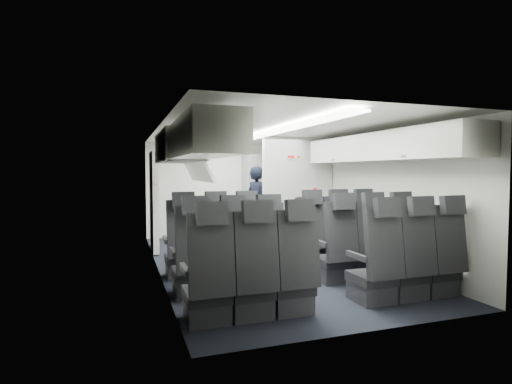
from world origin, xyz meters
TOP-DOWN VIEW (x-y plane):
  - cabin_shell at (0.00, 0.00)m, footprint 3.41×6.01m
  - seat_row_front at (-0.00, -0.53)m, footprint 3.33×0.56m
  - seat_row_mid at (-0.00, -1.43)m, footprint 3.33×0.56m
  - seat_row_rear at (-0.00, -2.33)m, footprint 3.33×0.56m
  - overhead_bin_left_rear at (-1.40, -2.00)m, footprint 0.53×1.80m
  - overhead_bin_left_front_open at (-1.44, -0.25)m, footprint 0.64×1.70m
  - overhead_bin_right_rear at (1.40, -2.00)m, footprint 0.53×1.80m
  - overhead_bin_right_front at (1.40, -0.25)m, footprint 0.53×1.70m
  - bulkhead_partition at (0.98, 0.80)m, footprint 1.40×0.15m
  - galley_unit at (0.95, 2.72)m, footprint 0.85×0.52m
  - boarding_door at (-1.64, 1.55)m, footprint 0.12×1.27m
  - flight_attendant at (0.43, 1.57)m, footprint 0.60×0.70m
  - carry_on_bag at (-1.39, -0.24)m, footprint 0.45×0.38m
  - papers at (0.62, 1.52)m, footprint 0.19×0.09m

SIDE VIEW (x-z plane):
  - seat_row_front at x=0.00m, z-range -0.21..1.02m
  - seat_row_mid at x=0.00m, z-range -0.21..1.02m
  - seat_row_rear at x=0.00m, z-range -0.21..1.02m
  - flight_attendant at x=0.43m, z-range 0.00..1.62m
  - galley_unit at x=0.95m, z-range 0.00..1.90m
  - boarding_door at x=-1.64m, z-range 0.02..1.88m
  - papers at x=0.62m, z-range 0.96..1.10m
  - bulkhead_partition at x=0.98m, z-range 0.01..2.14m
  - cabin_shell at x=0.00m, z-range 0.04..2.21m
  - overhead_bin_left_front_open at x=-1.44m, z-range 1.38..2.10m
  - carry_on_bag at x=-1.39m, z-range 1.71..1.94m
  - overhead_bin_right_front at x=1.40m, z-range 1.66..2.06m
  - overhead_bin_left_rear at x=-1.40m, z-range 1.66..2.06m
  - overhead_bin_right_rear at x=1.40m, z-range 1.66..2.06m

